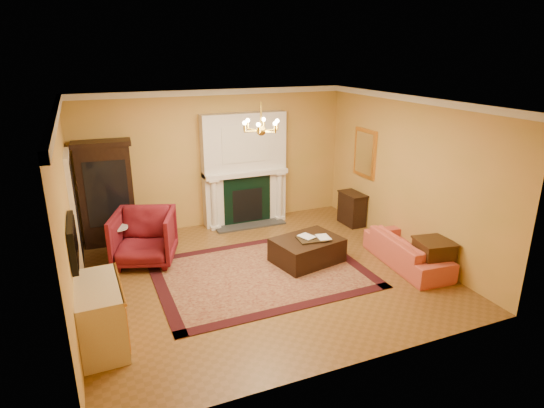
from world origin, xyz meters
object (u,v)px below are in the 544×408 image
commode (100,315)px  coral_sofa (408,246)px  china_cabinet (107,196)px  wingback_armchair (144,235)px  end_table (433,259)px  leather_ottoman (307,250)px  console_table (352,209)px  pedestal_table (119,241)px

commode → coral_sofa: (5.33, 0.39, -0.07)m
china_cabinet → wingback_armchair: bearing=-63.0°
commode → china_cabinet: bearing=82.4°
end_table → leather_ottoman: 2.23m
end_table → console_table: size_ratio=0.90×
wingback_armchair → coral_sofa: 4.85m
end_table → coral_sofa: bearing=103.1°
end_table → leather_ottoman: size_ratio=0.53×
coral_sofa → console_table: size_ratio=2.68×
end_table → leather_ottoman: bearing=142.7°
commode → wingback_armchair: bearing=67.8°
commode → coral_sofa: 5.34m
pedestal_table → commode: commode is taller
china_cabinet → console_table: 5.27m
china_cabinet → coral_sofa: bearing=-28.8°
commode → console_table: (5.51, 2.57, -0.09)m
console_table → wingback_armchair: bearing=-179.2°
leather_ottoman → commode: bearing=-173.8°
coral_sofa → end_table: size_ratio=2.97×
commode → end_table: size_ratio=1.85×
wingback_armchair → leather_ottoman: 3.03m
commode → end_table: 5.45m
china_cabinet → commode: 3.63m
pedestal_table → leather_ottoman: size_ratio=0.56×
coral_sofa → leather_ottoman: bearing=67.9°
commode → pedestal_table: bearing=78.5°
wingback_armchair → commode: size_ratio=0.92×
pedestal_table → console_table: 5.05m
coral_sofa → console_table: 2.19m
china_cabinet → wingback_armchair: china_cabinet is taller
china_cabinet → end_table: china_cabinet is taller
china_cabinet → commode: bearing=-92.1°
coral_sofa → commode: bearing=98.3°
console_table → leather_ottoman: (-1.83, -1.37, -0.11)m
pedestal_table → coral_sofa: 5.35m
wingback_armchair → console_table: wingback_armchair is taller
pedestal_table → wingback_armchair: bearing=-29.5°
china_cabinet → console_table: china_cabinet is taller
coral_sofa → wingback_armchair: bearing=70.1°
console_table → coral_sofa: bearing=-96.6°
console_table → leather_ottoman: console_table is taller
commode → coral_sofa: size_ratio=0.62×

